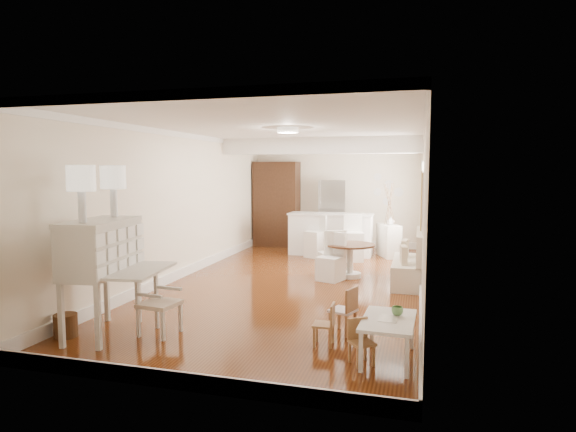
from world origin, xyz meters
The scene contains 20 objects.
room centered at (0.04, 0.32, 1.98)m, with size 9.00×9.04×2.82m.
secretary_bureau centered at (-1.65, -3.34, 0.74)m, with size 1.15×1.17×1.47m, color silver.
gustavian_armchair centered at (-0.96, -3.15, 0.41)m, with size 0.47×0.47×0.82m, color beige.
wicker_basket centered at (-2.05, -3.54, 0.14)m, with size 0.29×0.29×0.29m, color #53331A.
kids_table centered at (1.89, -3.22, 0.23)m, with size 0.55×0.92×0.46m, color white.
kids_chair_a centered at (1.12, -2.97, 0.26)m, with size 0.25×0.25×0.51m, color #A27549.
kids_chair_b centered at (1.28, -2.49, 0.31)m, with size 0.30×0.30×0.61m, color #A16F49.
kids_chair_c centered at (1.63, -3.43, 0.25)m, with size 0.24×0.24×0.49m, color tan.
banquette centered at (1.99, 0.50, 0.49)m, with size 0.52×1.60×0.98m, color silver.
dining_table centered at (0.91, 0.76, 0.33)m, with size 0.96×0.96×0.65m, color #4D2B18.
slip_chair_near centered at (0.60, 0.39, 0.45)m, with size 0.43×0.44×0.90m, color white.
slip_chair_far centered at (0.54, 0.77, 0.46)m, with size 0.44×0.46×0.93m, color white.
breakfast_counter centered at (0.10, 3.10, 0.52)m, with size 2.05×0.65×1.03m, color white.
bar_stool_left centered at (-0.19, 2.68, 0.50)m, with size 0.40×0.40×1.00m, color white.
bar_stool_right centered at (0.75, 2.43, 0.53)m, with size 0.42×0.42×1.06m, color white.
pantry_cabinet centered at (-1.60, 4.18, 1.15)m, with size 1.20×0.60×2.30m, color #381E11.
fridge centered at (0.30, 4.15, 0.90)m, with size 0.75×0.65×1.80m, color silver.
sideboard centered at (1.49, 3.25, 0.39)m, with size 0.36×0.81×0.78m, color silver.
pencil_cup centered at (1.98, -3.07, 0.51)m, with size 0.13×0.13×0.10m, color #66A05D.
branch_vase centered at (1.53, 3.27, 0.87)m, with size 0.18×0.18×0.19m, color silver.
Camera 1 is at (2.19, -8.45, 2.08)m, focal length 30.00 mm.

